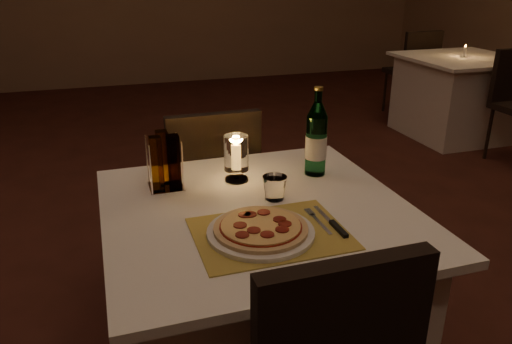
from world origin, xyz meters
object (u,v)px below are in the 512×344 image
object	(u,v)px
plate	(261,232)
tumbler	(275,188)
chair_far	(211,180)
hurricane_candle	(236,155)
pizza	(261,227)
neighbor_table_right	(458,96)
water_bottle	(316,140)
main_table	(258,299)

from	to	relation	value
plate	tumbler	distance (m)	0.26
chair_far	hurricane_candle	xyz separation A→B (m)	(-0.00, -0.47, 0.29)
pizza	neighbor_table_right	size ratio (longest dim) A/B	0.28
chair_far	tumbler	bearing A→B (deg)	-83.54
plate	hurricane_candle	distance (m)	0.44
tumbler	water_bottle	xyz separation A→B (m)	(0.23, 0.17, 0.10)
tumbler	hurricane_candle	xyz separation A→B (m)	(-0.08, 0.20, 0.06)
chair_far	hurricane_candle	size ratio (longest dim) A/B	5.15
plate	chair_far	bearing A→B (deg)	86.80
chair_far	neighbor_table_right	world-z (taller)	chair_far
chair_far	water_bottle	xyz separation A→B (m)	(0.30, -0.50, 0.33)
pizza	water_bottle	bearing A→B (deg)	48.38
main_table	plate	distance (m)	0.42
plate	main_table	bearing A→B (deg)	74.48
plate	water_bottle	world-z (taller)	water_bottle
plate	neighbor_table_right	bearing A→B (deg)	42.33
main_table	neighbor_table_right	xyz separation A→B (m)	(2.74, 2.36, 0.00)
water_bottle	hurricane_candle	size ratio (longest dim) A/B	1.94
chair_far	plate	size ratio (longest dim) A/B	2.81
neighbor_table_right	main_table	bearing A→B (deg)	-139.24
chair_far	neighbor_table_right	xyz separation A→B (m)	(2.74, 1.65, -0.18)
pizza	neighbor_table_right	xyz separation A→B (m)	(2.79, 2.54, -0.39)
main_table	plate	bearing A→B (deg)	-105.52
chair_far	plate	bearing A→B (deg)	-93.20
main_table	tumbler	world-z (taller)	tumbler
neighbor_table_right	pizza	bearing A→B (deg)	-137.67
pizza	neighbor_table_right	world-z (taller)	pizza
tumbler	neighbor_table_right	bearing A→B (deg)	40.98
chair_far	plate	xyz separation A→B (m)	(-0.05, -0.89, 0.20)
pizza	neighbor_table_right	distance (m)	3.80
main_table	water_bottle	xyz separation A→B (m)	(0.30, 0.22, 0.50)
pizza	hurricane_candle	xyz separation A→B (m)	(0.05, 0.42, 0.08)
hurricane_candle	pizza	bearing A→B (deg)	-96.23
main_table	chair_far	distance (m)	0.74
hurricane_candle	tumbler	bearing A→B (deg)	-68.20
water_bottle	hurricane_candle	bearing A→B (deg)	174.64
chair_far	pizza	bearing A→B (deg)	-93.20
main_table	hurricane_candle	size ratio (longest dim) A/B	5.72
plate	pizza	size ratio (longest dim) A/B	1.14
pizza	neighbor_table_right	bearing A→B (deg)	42.33
water_bottle	neighbor_table_right	size ratio (longest dim) A/B	0.34
plate	hurricane_candle	size ratio (longest dim) A/B	1.83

